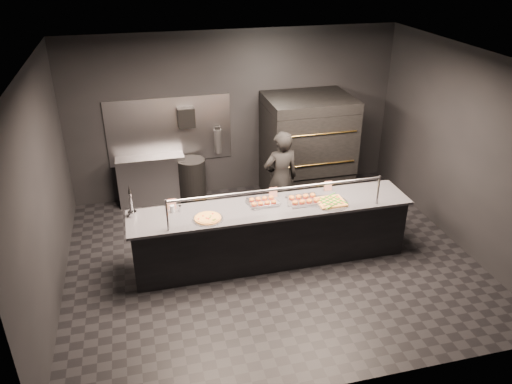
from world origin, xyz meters
TOP-DOWN VIEW (x-y plane):
  - room at (-0.02, 0.05)m, footprint 6.04×6.00m
  - service_counter at (0.00, -0.00)m, footprint 4.10×0.78m
  - pizza_oven at (1.20, 1.90)m, footprint 1.50×1.23m
  - prep_shelf at (-1.60, 2.32)m, footprint 1.20×0.35m
  - towel_dispenser at (-0.90, 2.39)m, footprint 0.30×0.20m
  - fire_extinguisher at (-0.35, 2.40)m, footprint 0.14×0.14m
  - beer_tap at (-1.95, 0.20)m, footprint 0.12×0.17m
  - round_pizza at (-0.95, -0.15)m, footprint 0.42×0.42m
  - slider_tray_a at (-0.10, 0.12)m, footprint 0.49×0.40m
  - slider_tray_b at (0.50, 0.02)m, footprint 0.56×0.47m
  - square_pizza at (0.86, -0.12)m, footprint 0.50×0.50m
  - condiment_jar at (-1.37, 0.17)m, footprint 0.16×0.06m
  - tent_cards at (-0.11, 0.28)m, footprint 2.49×0.04m
  - trash_bin at (-0.88, 2.18)m, footprint 0.49×0.49m
  - worker at (0.45, 1.02)m, footprint 0.64×0.46m

SIDE VIEW (x-z plane):
  - trash_bin at x=-0.88m, z-range 0.00..0.82m
  - prep_shelf at x=-1.60m, z-range 0.00..0.90m
  - service_counter at x=0.00m, z-range -0.22..1.15m
  - worker at x=0.45m, z-range 0.00..1.66m
  - round_pizza at x=-0.95m, z-range 0.92..0.95m
  - square_pizza at x=0.86m, z-range 0.92..0.96m
  - slider_tray_a at x=-0.10m, z-range 0.91..0.98m
  - slider_tray_b at x=0.50m, z-range 0.91..0.99m
  - pizza_oven at x=1.20m, z-range 0.01..1.92m
  - condiment_jar at x=-1.37m, z-range 0.92..1.02m
  - tent_cards at x=-0.11m, z-range 0.92..1.07m
  - beer_tap at x=-1.95m, z-range 0.82..1.29m
  - fire_extinguisher at x=-0.35m, z-range 0.81..1.31m
  - room at x=-0.02m, z-range 0.00..3.00m
  - towel_dispenser at x=-0.90m, z-range 1.38..1.73m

